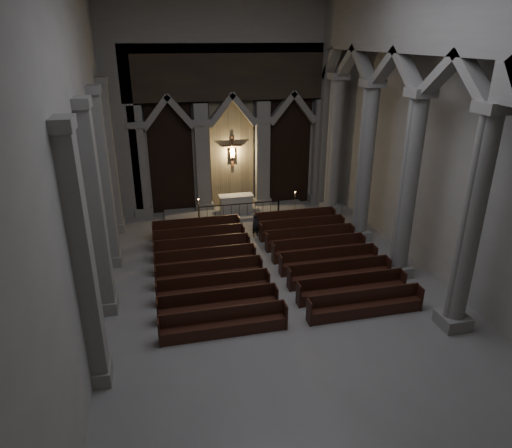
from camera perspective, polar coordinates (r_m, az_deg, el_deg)
The scene contains 11 objects.
room at distance 15.40m, azimuth 4.78°, elevation 14.02°, with size 24.00×24.10×12.00m.
sanctuary_wall at distance 26.65m, azimuth -3.06°, elevation 15.46°, with size 14.00×0.77×12.00m.
right_arcade at distance 18.92m, azimuth 20.17°, elevation 15.04°, with size 1.00×24.00×12.00m.
left_pilasters at distance 19.07m, azimuth -18.75°, elevation 3.11°, with size 0.60×13.00×8.03m.
sanctuary_step at distance 27.34m, azimuth -2.43°, elevation 1.49°, with size 8.50×2.60×0.15m, color gray.
altar at distance 27.11m, azimuth -2.51°, elevation 2.63°, with size 1.99×0.80×1.01m.
altar_rail at distance 26.36m, azimuth -2.10°, elevation 1.96°, with size 4.78×0.09×0.94m.
candle_stand_left at distance 25.74m, azimuth -7.12°, elevation 0.79°, with size 0.26×0.26×1.54m.
candle_stand_right at distance 26.92m, azimuth 4.85°, elevation 1.85°, with size 0.25×0.25×1.50m.
pews at distance 20.71m, azimuth 1.39°, elevation -4.89°, with size 9.96×9.26×1.02m.
worshipper at distance 23.96m, azimuth -0.03°, elevation -0.22°, with size 0.44×0.29×1.22m, color black.
Camera 1 is at (-4.66, -14.51, 9.83)m, focal length 32.00 mm.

